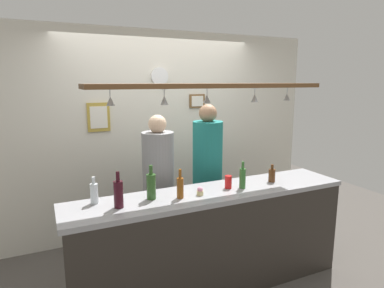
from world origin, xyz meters
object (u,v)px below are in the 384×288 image
(person_middle_teal_shirt, at_px, (207,164))
(bottle_beer_green_import, at_px, (243,178))
(bottle_beer_brown_stubby, at_px, (272,175))
(wall_clock, at_px, (160,76))
(drink_can, at_px, (228,182))
(bottle_champagne_green, at_px, (151,186))
(picture_frame_upper_small, at_px, (197,101))
(bottle_soda_clear, at_px, (94,193))
(person_left_grey_shirt, at_px, (158,175))
(bottle_beer_amber_tall, at_px, (180,187))
(bottle_wine_dark_red, at_px, (118,194))
(cupcake, at_px, (200,191))
(picture_frame_caricature, at_px, (99,117))

(person_middle_teal_shirt, height_order, bottle_beer_green_import, person_middle_teal_shirt)
(bottle_beer_brown_stubby, height_order, wall_clock, wall_clock)
(person_middle_teal_shirt, distance_m, drink_can, 0.66)
(person_middle_teal_shirt, distance_m, bottle_champagne_green, 1.07)
(bottle_champagne_green, relative_size, drink_can, 2.46)
(bottle_champagne_green, relative_size, bottle_beer_green_import, 1.15)
(picture_frame_upper_small, bearing_deg, bottle_soda_clear, -140.90)
(bottle_champagne_green, xyz_separation_m, bottle_beer_green_import, (0.88, -0.08, -0.01))
(person_left_grey_shirt, height_order, bottle_beer_amber_tall, person_left_grey_shirt)
(bottle_wine_dark_red, relative_size, drink_can, 2.46)
(bottle_champagne_green, height_order, cupcake, bottle_champagne_green)
(bottle_soda_clear, xyz_separation_m, wall_clock, (1.03, 1.26, 0.97))
(person_left_grey_shirt, bearing_deg, bottle_beer_brown_stubby, -34.13)
(drink_can, bearing_deg, cupcake, -169.08)
(drink_can, distance_m, wall_clock, 1.72)
(bottle_beer_amber_tall, distance_m, bottle_wine_dark_red, 0.54)
(bottle_champagne_green, bearing_deg, drink_can, -2.06)
(person_left_grey_shirt, distance_m, bottle_beer_amber_tall, 0.72)
(wall_clock, bearing_deg, drink_can, -82.33)
(bottle_beer_brown_stubby, xyz_separation_m, drink_can, (-0.51, 0.01, -0.01))
(bottle_wine_dark_red, relative_size, cupcake, 3.85)
(wall_clock, bearing_deg, bottle_wine_dark_red, -121.22)
(picture_frame_upper_small, bearing_deg, cupcake, -114.66)
(bottle_wine_dark_red, xyz_separation_m, drink_can, (1.05, 0.05, -0.06))
(bottle_beer_brown_stubby, bearing_deg, picture_frame_caricature, 136.19)
(picture_frame_caricature, bearing_deg, wall_clock, -0.47)
(person_middle_teal_shirt, distance_m, bottle_beer_brown_stubby, 0.77)
(person_left_grey_shirt, bearing_deg, picture_frame_upper_small, 42.11)
(person_left_grey_shirt, relative_size, bottle_beer_amber_tall, 6.27)
(bottle_beer_amber_tall, height_order, cupcake, bottle_beer_amber_tall)
(cupcake, bearing_deg, bottle_soda_clear, 168.14)
(bottle_beer_brown_stubby, relative_size, bottle_wine_dark_red, 0.60)
(bottle_beer_green_import, height_order, wall_clock, wall_clock)
(picture_frame_upper_small, bearing_deg, bottle_beer_amber_tall, -120.66)
(drink_can, bearing_deg, bottle_wine_dark_red, -177.22)
(person_left_grey_shirt, height_order, picture_frame_upper_small, picture_frame_upper_small)
(bottle_beer_amber_tall, distance_m, cupcake, 0.20)
(picture_frame_upper_small, relative_size, picture_frame_caricature, 0.65)
(picture_frame_upper_small, distance_m, wall_clock, 0.61)
(drink_can, bearing_deg, bottle_beer_green_import, -24.91)
(bottle_soda_clear, distance_m, wall_clock, 1.90)
(bottle_soda_clear, bearing_deg, bottle_beer_green_import, -7.63)
(bottle_soda_clear, relative_size, bottle_wine_dark_red, 0.77)
(cupcake, xyz_separation_m, picture_frame_caricature, (-0.62, 1.45, 0.55))
(bottle_beer_brown_stubby, bearing_deg, bottle_wine_dark_red, -178.52)
(wall_clock, bearing_deg, person_left_grey_shirt, -111.70)
(cupcake, bearing_deg, drink_can, 10.92)
(drink_can, bearing_deg, bottle_beer_brown_stubby, -1.24)
(bottle_wine_dark_red, bearing_deg, picture_frame_caricature, 85.94)
(bottle_soda_clear, relative_size, cupcake, 2.95)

